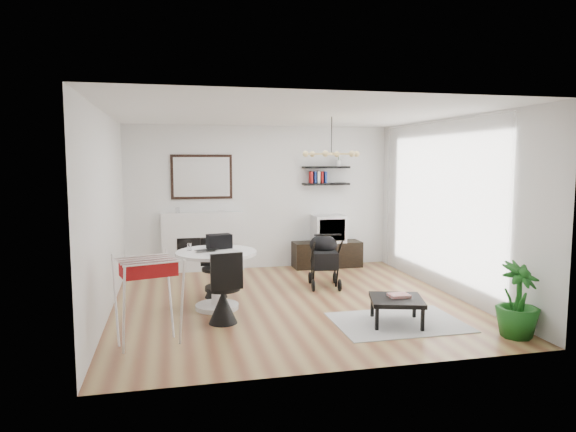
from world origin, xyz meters
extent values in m
plane|color=brown|center=(0.00, 0.00, 0.00)|extent=(5.00, 5.00, 0.00)
plane|color=white|center=(0.00, 0.00, 2.70)|extent=(5.00, 5.00, 0.00)
plane|color=white|center=(0.00, 2.50, 1.35)|extent=(5.00, 0.00, 5.00)
plane|color=white|center=(-2.50, 0.00, 1.35)|extent=(0.00, 5.00, 5.00)
plane|color=white|center=(2.50, 0.00, 1.35)|extent=(0.00, 5.00, 5.00)
cube|color=white|center=(2.40, 0.20, 1.35)|extent=(0.04, 3.60, 2.60)
cube|color=white|center=(-1.10, 2.42, 0.55)|extent=(1.50, 0.15, 1.10)
cube|color=black|center=(-1.10, 2.36, 0.48)|extent=(0.95, 0.06, 0.32)
cube|color=black|center=(-1.10, 2.48, 1.75)|extent=(1.12, 0.03, 0.82)
cube|color=white|center=(-1.10, 2.46, 1.75)|extent=(1.02, 0.01, 0.72)
cube|color=black|center=(1.25, 2.37, 1.60)|extent=(0.90, 0.25, 0.04)
cube|color=black|center=(1.25, 2.37, 1.92)|extent=(0.90, 0.25, 0.04)
cube|color=black|center=(1.25, 2.26, 0.25)|extent=(1.31, 0.46, 0.49)
cube|color=silver|center=(1.28, 2.26, 0.75)|extent=(0.59, 0.52, 0.52)
cube|color=black|center=(1.28, 2.01, 0.75)|extent=(0.50, 0.01, 0.41)
cylinder|color=white|center=(-1.07, -0.09, 0.03)|extent=(0.60, 0.60, 0.06)
cylinder|color=white|center=(-1.07, -0.09, 0.42)|extent=(0.15, 0.15, 0.71)
cylinder|color=white|center=(-1.07, -0.09, 0.79)|extent=(1.11, 1.11, 0.04)
imported|color=black|center=(-1.18, -0.13, 0.83)|extent=(0.39, 0.32, 0.03)
cube|color=black|center=(-1.01, 0.13, 0.91)|extent=(0.37, 0.27, 0.20)
cube|color=beige|center=(-0.92, -0.19, 0.82)|extent=(0.33, 0.28, 0.01)
cylinder|color=white|center=(-1.43, 0.05, 0.86)|extent=(0.06, 0.06, 0.10)
cylinder|color=black|center=(-1.03, 0.52, 0.43)|extent=(0.42, 0.42, 0.05)
cone|color=black|center=(-1.03, 0.52, 0.20)|extent=(0.34, 0.34, 0.40)
cube|color=black|center=(-1.05, 0.71, 0.67)|extent=(0.38, 0.09, 0.43)
cylinder|color=black|center=(-1.05, -0.74, 0.45)|extent=(0.44, 0.44, 0.05)
cone|color=black|center=(-1.05, -0.74, 0.21)|extent=(0.36, 0.36, 0.42)
cube|color=black|center=(-1.02, -0.94, 0.71)|extent=(0.40, 0.11, 0.45)
cube|color=maroon|center=(-1.93, -1.34, 0.88)|extent=(0.64, 0.47, 0.15)
cube|color=black|center=(0.75, 0.77, 0.46)|extent=(0.47, 0.63, 0.27)
ellipsoid|color=black|center=(0.78, 0.94, 0.67)|extent=(0.46, 0.46, 0.33)
cylinder|color=black|center=(0.69, 0.41, 0.91)|extent=(0.42, 0.10, 0.03)
torus|color=black|center=(0.59, 1.07, 0.09)|extent=(0.08, 0.21, 0.20)
torus|color=black|center=(1.00, 1.00, 0.09)|extent=(0.08, 0.21, 0.20)
torus|color=black|center=(0.50, 0.54, 0.09)|extent=(0.08, 0.21, 0.20)
torus|color=black|center=(0.91, 0.47, 0.09)|extent=(0.08, 0.21, 0.20)
cube|color=#ABABAB|center=(1.12, -1.23, 0.01)|extent=(1.61, 1.17, 0.01)
cube|color=black|center=(1.07, -1.27, 0.31)|extent=(0.79, 0.79, 0.05)
cube|color=black|center=(0.74, -1.46, 0.15)|extent=(0.04, 0.04, 0.27)
cube|color=black|center=(1.26, -1.61, 0.15)|extent=(0.04, 0.04, 0.27)
cube|color=black|center=(0.89, -0.93, 0.15)|extent=(0.04, 0.04, 0.27)
cube|color=black|center=(1.41, -1.09, 0.15)|extent=(0.04, 0.04, 0.27)
cube|color=#BF332F|center=(1.13, -1.23, 0.36)|extent=(0.25, 0.20, 0.04)
imported|color=#195618|center=(2.25, -2.01, 0.44)|extent=(0.62, 0.62, 0.88)
camera|label=1|loc=(-1.65, -7.09, 2.06)|focal=32.00mm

